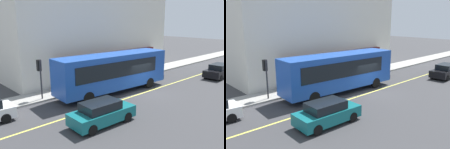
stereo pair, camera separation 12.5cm
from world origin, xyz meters
The scene contains 11 objects.
ground centered at (0.00, 0.00, 0.00)m, with size 120.00×120.00×0.00m, color #38383A.
sidewalk centered at (0.00, 5.22, 0.07)m, with size 80.00×2.57×0.15m, color #9E9B93.
lane_centre_stripe centered at (0.00, 0.00, 0.00)m, with size 36.00×0.16×0.01m, color #D8D14C.
storefront_building centered at (1.51, 10.65, 5.36)m, with size 20.40×8.92×10.74m.
bus centered at (-2.12, 2.02, 1.99)m, with size 11.27×3.24×3.50m.
traffic_light centered at (-7.98, 4.53, 2.53)m, with size 0.30×0.52×3.20m.
car_black centered at (10.34, -2.08, 0.74)m, with size 4.35×1.96×1.52m.
car_teal centered at (-7.33, -2.34, 0.74)m, with size 4.36×1.98×1.52m.
pedestrian_near_storefront centered at (4.38, 6.05, 1.24)m, with size 0.34×0.34×1.81m.
pedestrian_at_corner centered at (3.02, 5.79, 1.24)m, with size 0.34×0.34×1.80m.
pedestrian_mid_block centered at (-5.23, 4.42, 1.23)m, with size 0.34×0.34×1.80m.
Camera 2 is at (-16.45, -13.18, 6.59)m, focal length 38.41 mm.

